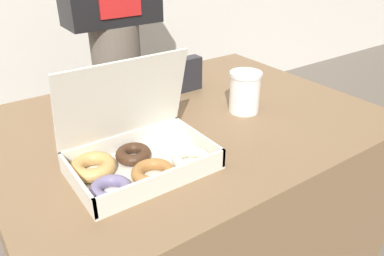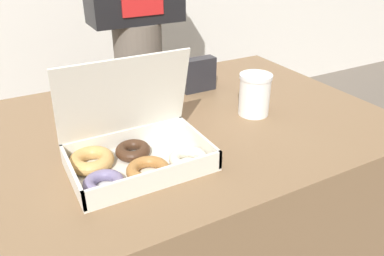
{
  "view_description": "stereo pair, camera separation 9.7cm",
  "coord_description": "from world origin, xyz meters",
  "views": [
    {
      "loc": [
        -0.6,
        -0.89,
        1.24
      ],
      "look_at": [
        -0.11,
        -0.19,
        0.79
      ],
      "focal_mm": 35.0,
      "sensor_mm": 36.0,
      "label": 1
    },
    {
      "loc": [
        -0.52,
        -0.94,
        1.24
      ],
      "look_at": [
        -0.11,
        -0.19,
        0.79
      ],
      "focal_mm": 35.0,
      "sensor_mm": 36.0,
      "label": 2
    }
  ],
  "objects": [
    {
      "name": "coffee_cup",
      "position": [
        0.18,
        -0.07,
        0.78
      ],
      "size": [
        0.1,
        0.1,
        0.13
      ],
      "color": "white",
      "rests_on": "table"
    },
    {
      "name": "donut_box",
      "position": [
        -0.27,
        -0.18,
        0.76
      ],
      "size": [
        0.36,
        0.25,
        0.27
      ],
      "color": "silver",
      "rests_on": "table"
    },
    {
      "name": "person_customer",
      "position": [
        0.1,
        0.73,
        0.93
      ],
      "size": [
        0.42,
        0.24,
        1.68
      ],
      "color": "#665B51",
      "rests_on": "ground_plane"
    },
    {
      "name": "table",
      "position": [
        0.0,
        0.0,
        0.36
      ],
      "size": [
        1.18,
        0.89,
        0.72
      ],
      "color": "brown",
      "rests_on": "ground_plane"
    },
    {
      "name": "napkin_holder",
      "position": [
        0.13,
        0.19,
        0.78
      ],
      "size": [
        0.12,
        0.05,
        0.12
      ],
      "color": "#232328",
      "rests_on": "table"
    }
  ]
}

